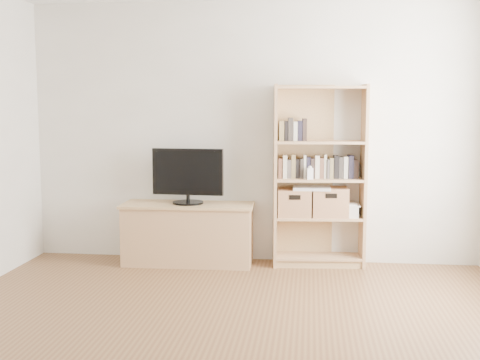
% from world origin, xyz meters
% --- Properties ---
extents(floor, '(4.50, 5.00, 0.01)m').
position_xyz_m(floor, '(0.00, 0.00, 0.00)').
color(floor, brown).
rests_on(floor, ground).
extents(back_wall, '(4.50, 0.02, 2.60)m').
position_xyz_m(back_wall, '(0.00, 2.50, 1.30)').
color(back_wall, beige).
rests_on(back_wall, floor).
extents(tv_stand, '(1.27, 0.50, 0.58)m').
position_xyz_m(tv_stand, '(-0.62, 2.26, 0.29)').
color(tv_stand, tan).
rests_on(tv_stand, floor).
extents(bookshelf, '(0.91, 0.39, 1.77)m').
position_xyz_m(bookshelf, '(0.67, 2.34, 0.89)').
color(bookshelf, tan).
rests_on(bookshelf, floor).
extents(television, '(0.71, 0.10, 0.56)m').
position_xyz_m(television, '(-0.62, 2.26, 0.88)').
color(television, black).
rests_on(television, tv_stand).
extents(books_row_mid, '(0.85, 0.26, 0.23)m').
position_xyz_m(books_row_mid, '(0.67, 2.36, 0.98)').
color(books_row_mid, brown).
rests_on(books_row_mid, bookshelf).
extents(books_row_upper, '(0.39, 0.15, 0.20)m').
position_xyz_m(books_row_upper, '(0.47, 2.35, 1.33)').
color(books_row_upper, brown).
rests_on(books_row_upper, bookshelf).
extents(baby_monitor, '(0.06, 0.05, 0.11)m').
position_xyz_m(baby_monitor, '(0.58, 2.24, 0.92)').
color(baby_monitor, white).
rests_on(baby_monitor, bookshelf).
extents(basket_left, '(0.33, 0.28, 0.26)m').
position_xyz_m(basket_left, '(0.44, 2.32, 0.62)').
color(basket_left, '#A4704A').
rests_on(basket_left, bookshelf).
extents(basket_right, '(0.36, 0.30, 0.28)m').
position_xyz_m(basket_right, '(0.78, 2.35, 0.63)').
color(basket_right, '#A4704A').
rests_on(basket_right, bookshelf).
extents(laptop, '(0.36, 0.25, 0.03)m').
position_xyz_m(laptop, '(0.60, 2.32, 0.77)').
color(laptop, white).
rests_on(laptop, basket_left).
extents(magazine_stack, '(0.18, 0.25, 0.11)m').
position_xyz_m(magazine_stack, '(0.98, 2.36, 0.55)').
color(magazine_stack, beige).
rests_on(magazine_stack, bookshelf).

